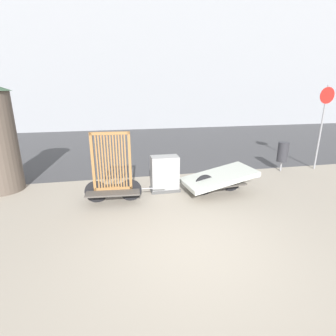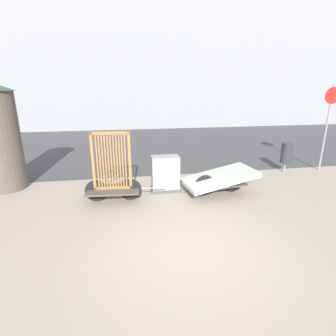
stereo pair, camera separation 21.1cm
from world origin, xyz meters
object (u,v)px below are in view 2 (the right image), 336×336
Objects in this scene: utility_cabinet at (165,175)px; trash_bin at (286,153)px; bike_cart_with_mattress at (219,179)px; bike_cart_with_bedframe at (113,178)px; sign_post at (328,118)px.

trash_bin reaches higher than utility_cabinet.
utility_cabinet is at bearing 154.76° from bike_cart_with_mattress.
bike_cart_with_bedframe reaches higher than utility_cabinet.
bike_cart_with_mattress is 3.30m from trash_bin.
utility_cabinet is (1.45, 0.47, -0.17)m from bike_cart_with_bedframe.
bike_cart_with_bedframe is 2.02× the size of trash_bin.
bike_cart_with_bedframe is at bearing -166.04° from trash_bin.
bike_cart_with_bedframe is 2.92m from bike_cart_with_mattress.
sign_post reaches higher than bike_cart_with_mattress.
sign_post is (5.79, 0.98, 1.41)m from utility_cabinet.
bike_cart_with_bedframe is at bearing 172.72° from bike_cart_with_mattress.
trash_bin is at bearing 18.97° from bike_cart_with_mattress.
utility_cabinet reaches higher than bike_cart_with_mattress.
utility_cabinet is 0.99× the size of trash_bin.
utility_cabinet is 4.52m from trash_bin.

